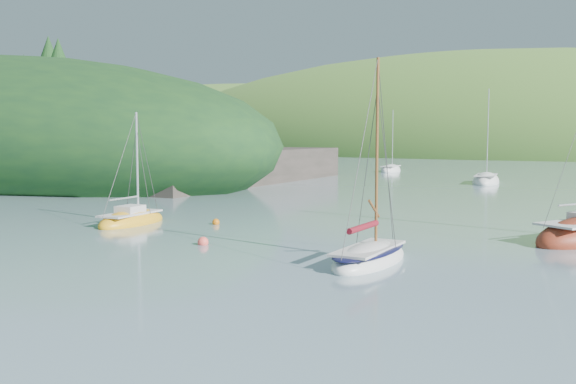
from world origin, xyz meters
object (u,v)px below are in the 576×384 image
Objects in this scene: distant_sloop_a at (486,182)px; daysailer_white at (369,258)px; distant_sloop_c at (391,170)px; sailboat_yellow at (132,221)px.

daysailer_white is at bearing -91.36° from distant_sloop_a.
distant_sloop_c reaches higher than daysailer_white.
sailboat_yellow is at bearing -112.36° from distant_sloop_a.
daysailer_white is at bearing -77.00° from distant_sloop_c.
distant_sloop_a is 23.24m from distant_sloop_c.
daysailer_white is 0.80× the size of distant_sloop_a.
daysailer_white reaches higher than sailboat_yellow.
distant_sloop_a is (4.84, 42.86, 0.01)m from sailboat_yellow.
daysailer_white is 1.25× the size of sailboat_yellow.
daysailer_white is 16.45m from sailboat_yellow.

